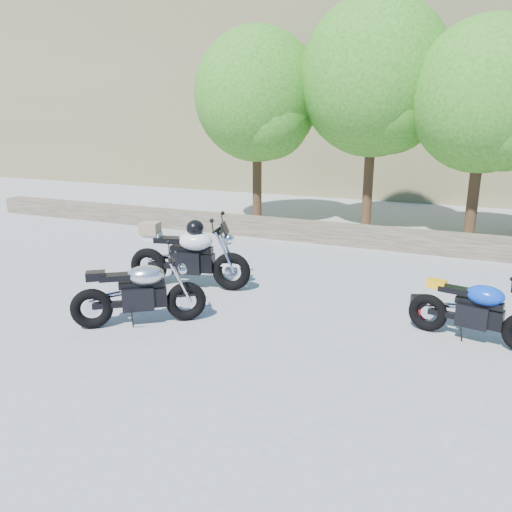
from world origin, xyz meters
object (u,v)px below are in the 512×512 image
Objects in this scene: silver_bike at (140,293)px; blue_bike at (476,311)px; backpack at (420,307)px; white_bike at (188,255)px.

silver_bike is 0.94× the size of blue_bike.
silver_bike reaches higher than backpack.
silver_bike is at bearing -174.53° from backpack.
silver_bike is 0.74× the size of white_bike.
blue_bike is 1.07m from backpack.
silver_bike is 1.85m from white_bike.
white_bike reaches higher than backpack.
blue_bike is (4.99, -0.43, -0.18)m from white_bike.
blue_bike is at bearing -60.60° from backpack.
backpack is at bearing -9.20° from silver_bike.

